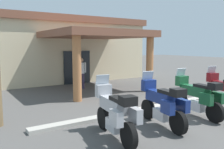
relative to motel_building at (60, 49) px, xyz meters
The scene contains 7 objects.
ground_plane 11.25m from the motel_building, 90.07° to the right, with size 80.00×80.00×0.00m, color #514F4C.
motel_building is the anchor object (origin of this frame).
motorcycle_silver 12.43m from the motel_building, 104.74° to the right, with size 0.82×2.21×1.61m.
motorcycle_blue 12.10m from the motel_building, 96.71° to the right, with size 0.85×2.20×1.61m.
motorcycle_green 11.97m from the motel_building, 88.39° to the right, with size 0.77×2.21×1.61m.
pedestrian 4.98m from the motel_building, 97.29° to the right, with size 0.47×0.32×1.75m.
curb_strip 10.56m from the motel_building, 92.97° to the right, with size 8.94×0.36×0.12m, color #ADA89E.
Camera 1 is at (-6.52, -5.90, 2.44)m, focal length 38.10 mm.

